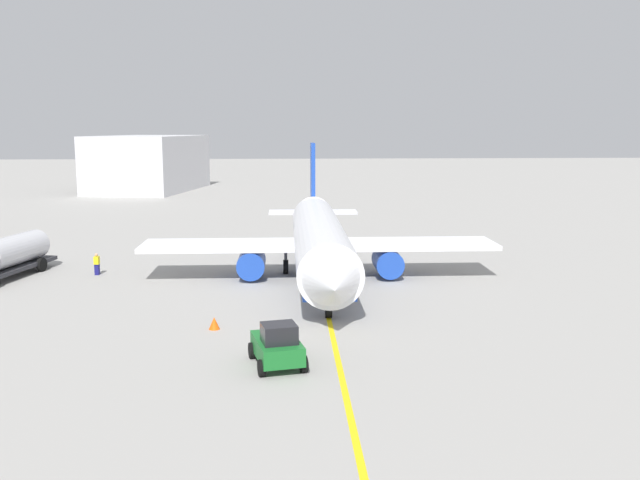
{
  "coord_description": "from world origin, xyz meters",
  "views": [
    {
      "loc": [
        50.35,
        -3.0,
        11.4
      ],
      "look_at": [
        0.0,
        0.0,
        3.0
      ],
      "focal_mm": 38.09,
      "sensor_mm": 36.0,
      "label": 1
    }
  ],
  "objects_px": {
    "fuel_tanker": "(5,256)",
    "safety_cone_nose": "(214,323)",
    "airplane": "(320,242)",
    "pushback_tug": "(277,346)",
    "refueling_worker": "(97,264)"
  },
  "relations": [
    {
      "from": "refueling_worker",
      "to": "safety_cone_nose",
      "type": "bearing_deg",
      "value": 34.73
    },
    {
      "from": "pushback_tug",
      "to": "refueling_worker",
      "type": "height_order",
      "value": "pushback_tug"
    },
    {
      "from": "airplane",
      "to": "fuel_tanker",
      "type": "relative_size",
      "value": 3.28
    },
    {
      "from": "pushback_tug",
      "to": "safety_cone_nose",
      "type": "bearing_deg",
      "value": -149.85
    },
    {
      "from": "fuel_tanker",
      "to": "airplane",
      "type": "bearing_deg",
      "value": 87.21
    },
    {
      "from": "airplane",
      "to": "safety_cone_nose",
      "type": "distance_m",
      "value": 14.98
    },
    {
      "from": "airplane",
      "to": "fuel_tanker",
      "type": "bearing_deg",
      "value": -92.79
    },
    {
      "from": "refueling_worker",
      "to": "fuel_tanker",
      "type": "bearing_deg",
      "value": -82.25
    },
    {
      "from": "fuel_tanker",
      "to": "refueling_worker",
      "type": "height_order",
      "value": "fuel_tanker"
    },
    {
      "from": "airplane",
      "to": "safety_cone_nose",
      "type": "relative_size",
      "value": 47.32
    },
    {
      "from": "airplane",
      "to": "safety_cone_nose",
      "type": "xyz_separation_m",
      "value": [
        13.12,
        -6.82,
        -2.44
      ]
    },
    {
      "from": "fuel_tanker",
      "to": "safety_cone_nose",
      "type": "distance_m",
      "value": 22.31
    },
    {
      "from": "airplane",
      "to": "safety_cone_nose",
      "type": "height_order",
      "value": "airplane"
    },
    {
      "from": "airplane",
      "to": "refueling_worker",
      "type": "bearing_deg",
      "value": -96.77
    },
    {
      "from": "airplane",
      "to": "refueling_worker",
      "type": "height_order",
      "value": "airplane"
    }
  ]
}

